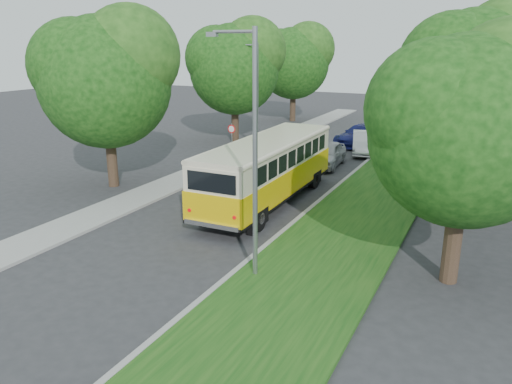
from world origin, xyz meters
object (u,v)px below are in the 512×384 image
at_px(lamppost_near, 252,149).
at_px(lamppost_far, 256,93).
at_px(car_silver, 327,154).
at_px(car_blue, 361,135).
at_px(car_grey, 383,134).
at_px(vintage_bus, 268,172).
at_px(car_white, 365,143).

xyz_separation_m(lamppost_near, lamppost_far, (-8.91, 18.50, -0.25)).
bearing_deg(car_silver, lamppost_near, -84.12).
xyz_separation_m(car_blue, car_grey, (1.26, 1.64, -0.07)).
relative_size(lamppost_near, vintage_bus, 0.74).
distance_m(car_silver, car_grey, 9.34).
bearing_deg(vintage_bus, car_silver, 88.52).
relative_size(vintage_bus, car_grey, 2.14).
relative_size(car_white, car_blue, 0.88).
relative_size(lamppost_far, car_grey, 1.49).
bearing_deg(car_blue, car_grey, 72.72).
bearing_deg(car_blue, vintage_bus, -71.29).
relative_size(lamppost_far, car_white, 1.60).
bearing_deg(lamppost_near, car_blue, 95.98).
bearing_deg(lamppost_near, lamppost_far, 115.71).
distance_m(car_white, car_grey, 4.51).
bearing_deg(lamppost_far, vintage_bus, -61.42).
bearing_deg(lamppost_near, car_silver, 99.63).
height_order(lamppost_near, car_blue, lamppost_near).
relative_size(vintage_bus, car_blue, 2.03).
bearing_deg(vintage_bus, lamppost_far, 118.11).
height_order(vintage_bus, car_blue, vintage_bus).
bearing_deg(vintage_bus, car_blue, 88.13).
distance_m(lamppost_near, vintage_bus, 8.40).
bearing_deg(car_grey, car_blue, -115.80).
bearing_deg(lamppost_far, car_silver, -22.32).
relative_size(car_silver, car_white, 0.96).
height_order(lamppost_near, car_white, lamppost_near).
relative_size(lamppost_far, vintage_bus, 0.70).
distance_m(car_silver, car_white, 4.87).
distance_m(lamppost_near, car_grey, 25.47).
xyz_separation_m(lamppost_near, car_silver, (-2.71, 15.96, -3.60)).
relative_size(lamppost_near, car_white, 1.71).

